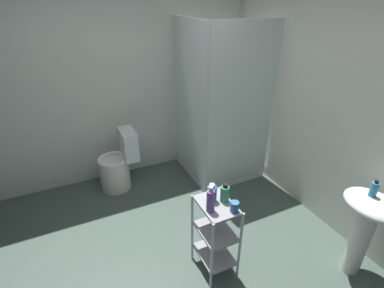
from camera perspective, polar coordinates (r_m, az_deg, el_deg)
ground_plane at (r=2.81m, az=-5.33°, el=-24.48°), size 4.20×4.20×0.02m
wall_back at (r=3.03m, az=28.56°, el=5.93°), size 4.20×0.14×2.50m
wall_left at (r=3.66m, az=-16.58°, el=11.48°), size 0.10×4.20×2.50m
shower_stall at (r=3.78m, az=4.94°, el=0.15°), size 0.92×0.92×2.00m
pedestal_sink at (r=2.78m, az=31.65°, el=-12.97°), size 0.46×0.37×0.81m
toilet at (r=3.69m, az=-14.58°, el=-4.15°), size 0.37×0.49×0.76m
storage_cart at (r=2.51m, az=4.70°, el=-17.27°), size 0.38×0.28×0.74m
hand_soap_bottle at (r=2.64m, az=32.68°, el=-7.60°), size 0.06×0.06×0.15m
shampoo_bottle_blue at (r=2.29m, az=4.00°, el=-9.86°), size 0.08×0.08×0.16m
body_wash_bottle_green at (r=2.30m, az=6.59°, el=-9.83°), size 0.07×0.07×0.16m
conditioner_bottle_purple at (r=2.18m, az=3.75°, el=-11.22°), size 0.06×0.06×0.22m
rinse_cup at (r=2.23m, az=8.52°, el=-12.34°), size 0.07×0.07×0.09m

